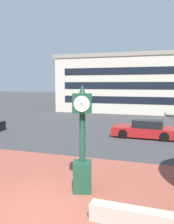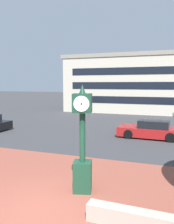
{
  "view_description": "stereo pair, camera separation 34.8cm",
  "coord_description": "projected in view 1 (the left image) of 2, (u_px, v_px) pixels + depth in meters",
  "views": [
    {
      "loc": [
        3.45,
        -6.12,
        3.82
      ],
      "look_at": [
        0.91,
        1.72,
        2.87
      ],
      "focal_mm": 38.75,
      "sensor_mm": 36.0,
      "label": 1
    },
    {
      "loc": [
        3.78,
        -6.01,
        3.82
      ],
      "look_at": [
        0.91,
        1.72,
        2.87
      ],
      "focal_mm": 38.75,
      "sensor_mm": 36.0,
      "label": 2
    }
  ],
  "objects": [
    {
      "name": "civic_building",
      "position": [
        165.0,
        84.0,
        33.84
      ],
      "size": [
        29.16,
        11.05,
        7.77
      ],
      "color": "beige",
      "rests_on": "ground"
    },
    {
      "name": "street_clock",
      "position": [
        82.0,
        146.0,
        8.49
      ],
      "size": [
        0.8,
        0.83,
        3.82
      ],
      "rotation": [
        0.0,
        0.0,
        0.28
      ],
      "color": "#19422D",
      "rests_on": "ground"
    },
    {
      "name": "planter_wall",
      "position": [
        148.0,
        220.0,
        6.39
      ],
      "size": [
        3.21,
        0.49,
        0.5
      ],
      "primitive_type": "cube",
      "rotation": [
        0.0,
        0.0,
        -0.03
      ],
      "color": "#ADA393",
      "rests_on": "ground"
    },
    {
      "name": "plaza_brick_paving",
      "position": [
        52.0,
        200.0,
        8.01
      ],
      "size": [
        44.0,
        9.55,
        0.01
      ],
      "primitive_type": "cube",
      "color": "brown",
      "rests_on": "ground"
    },
    {
      "name": "car_street_far",
      "position": [
        146.0,
        130.0,
        17.38
      ],
      "size": [
        4.6,
        2.11,
        1.28
      ],
      "rotation": [
        0.0,
        0.0,
        1.53
      ],
      "color": "maroon",
      "rests_on": "ground"
    },
    {
      "name": "ground_plane",
      "position": [
        41.0,
        212.0,
        7.28
      ],
      "size": [
        200.0,
        200.0,
        0.0
      ],
      "primitive_type": "plane",
      "color": "#38383A"
    }
  ]
}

